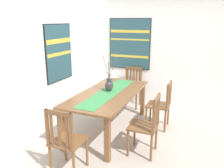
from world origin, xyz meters
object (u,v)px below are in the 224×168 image
(chair_2, at_px, (66,140))
(painting_on_back_wall, at_px, (59,53))
(chair_0, at_px, (147,125))
(chair_1, at_px, (161,104))
(chair_3, at_px, (132,86))
(dining_table, at_px, (109,97))
(painting_on_side_wall, at_px, (130,44))
(centerpiece_vase, at_px, (109,85))

(chair_2, distance_m, painting_on_back_wall, 1.97)
(chair_2, xyz_separation_m, painting_on_back_wall, (1.39, 1.04, 0.94))
(chair_0, relative_size, chair_2, 1.00)
(chair_0, distance_m, chair_1, 1.01)
(chair_3, bearing_deg, dining_table, -179.66)
(chair_2, height_order, chair_3, chair_2)
(chair_0, height_order, chair_3, chair_0)
(dining_table, bearing_deg, painting_on_back_wall, 90.41)
(chair_0, height_order, painting_on_side_wall, painting_on_side_wall)
(dining_table, relative_size, chair_2, 2.14)
(chair_1, bearing_deg, chair_2, 154.82)
(centerpiece_vase, height_order, chair_1, centerpiece_vase)
(centerpiece_vase, xyz_separation_m, chair_0, (-0.60, -0.89, -0.38))
(centerpiece_vase, xyz_separation_m, chair_1, (0.41, -0.90, -0.40))
(chair_3, distance_m, painting_on_side_wall, 1.02)
(chair_2, xyz_separation_m, painting_on_side_wall, (3.05, 0.16, 0.98))
(painting_on_side_wall, bearing_deg, chair_2, -176.95)
(chair_3, xyz_separation_m, painting_on_back_wall, (-1.42, 1.04, 0.93))
(dining_table, height_order, chair_2, chair_2)
(painting_on_back_wall, bearing_deg, centerpiece_vase, -85.33)
(centerpiece_vase, bearing_deg, chair_1, -65.58)
(centerpiece_vase, xyz_separation_m, chair_3, (1.34, -0.01, -0.38))
(chair_1, xyz_separation_m, chair_3, (0.93, 0.89, 0.02))
(dining_table, xyz_separation_m, painting_on_side_wall, (1.65, 0.17, 0.82))
(chair_0, height_order, chair_1, chair_0)
(chair_1, relative_size, painting_on_back_wall, 0.84)
(painting_on_side_wall, bearing_deg, dining_table, -174.15)
(chair_2, xyz_separation_m, chair_3, (2.82, 0.00, 0.01))
(painting_on_side_wall, bearing_deg, chair_1, -138.00)
(dining_table, xyz_separation_m, chair_3, (1.42, 0.01, -0.16))
(dining_table, distance_m, centerpiece_vase, 0.24)
(chair_2, distance_m, chair_3, 2.82)
(centerpiece_vase, height_order, chair_0, centerpiece_vase)
(centerpiece_vase, xyz_separation_m, painting_on_back_wall, (-0.08, 1.02, 0.55))
(chair_0, bearing_deg, chair_1, -0.76)
(chair_2, height_order, painting_on_side_wall, painting_on_side_wall)
(chair_3, relative_size, painting_on_side_wall, 0.78)
(chair_0, xyz_separation_m, chair_2, (-0.88, 0.87, -0.01))
(chair_3, distance_m, painting_on_back_wall, 1.99)
(chair_1, distance_m, painting_on_side_wall, 1.86)
(centerpiece_vase, bearing_deg, painting_on_side_wall, 5.29)
(chair_1, bearing_deg, chair_0, 179.24)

